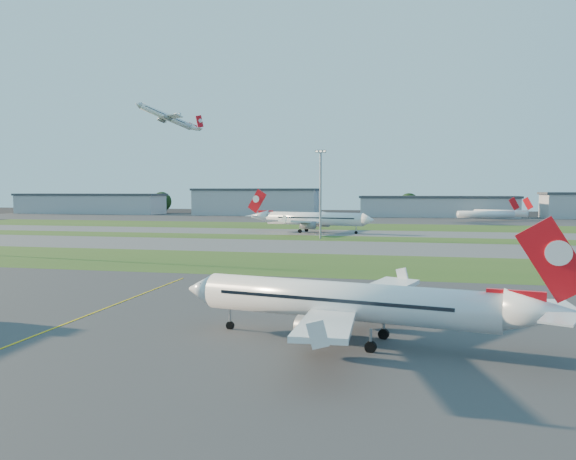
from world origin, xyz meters
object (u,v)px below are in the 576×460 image
(mini_jet_near, at_px, (486,214))
(mini_jet_far, at_px, (501,213))
(airliner_taxiing, at_px, (313,219))
(light_mast_centre, at_px, (321,188))
(airliner_parked, at_px, (347,302))

(mini_jet_near, height_order, mini_jet_far, same)
(airliner_taxiing, relative_size, light_mast_centre, 1.60)
(airliner_parked, height_order, light_mast_centre, light_mast_centre)
(mini_jet_near, relative_size, mini_jet_far, 1.11)
(mini_jet_near, relative_size, light_mast_centre, 1.09)
(light_mast_centre, bearing_deg, mini_jet_near, 61.17)
(airliner_taxiing, height_order, mini_jet_near, airliner_taxiing)
(light_mast_centre, bearing_deg, airliner_parked, -79.81)
(airliner_taxiing, xyz_separation_m, mini_jet_far, (74.61, 102.26, -1.30))
(mini_jet_near, distance_m, light_mast_centre, 124.51)
(airliner_parked, height_order, mini_jet_near, airliner_parked)
(mini_jet_near, distance_m, mini_jet_far, 18.63)
(airliner_parked, height_order, mini_jet_far, airliner_parked)
(airliner_taxiing, height_order, light_mast_centre, light_mast_centre)
(airliner_taxiing, distance_m, mini_jet_far, 126.59)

